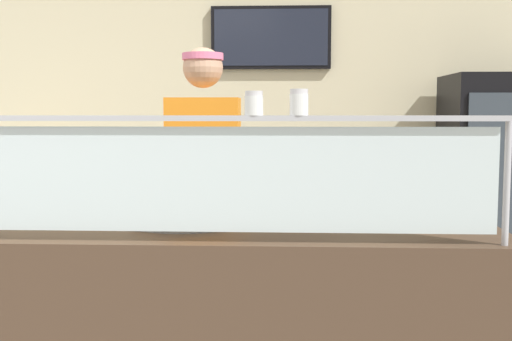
{
  "coord_description": "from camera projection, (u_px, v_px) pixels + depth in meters",
  "views": [
    {
      "loc": [
        1.4,
        -2.2,
        1.43
      ],
      "look_at": [
        1.27,
        0.43,
        1.18
      ],
      "focal_mm": 44.19,
      "sensor_mm": 36.0,
      "label": 1
    }
  ],
  "objects": [
    {
      "name": "pizza_tray",
      "position": [
        186.0,
        219.0,
        2.71
      ],
      "size": [
        0.5,
        0.5,
        0.04
      ],
      "color": "#9EA0A8",
      "rests_on": "serving_counter"
    },
    {
      "name": "drink_fridge",
      "position": [
        498.0,
        195.0,
        4.44
      ],
      "size": [
        0.73,
        0.68,
        1.69
      ],
      "color": "black",
      "rests_on": "ground"
    },
    {
      "name": "parmesan_shaker",
      "position": [
        254.0,
        105.0,
        2.25
      ],
      "size": [
        0.07,
        0.07,
        0.09
      ],
      "color": "white",
      "rests_on": "sneeze_guard"
    },
    {
      "name": "serving_counter",
      "position": [
        225.0,
        337.0,
        2.67
      ],
      "size": [
        2.28,
        0.78,
        0.95
      ],
      "primitive_type": "cube",
      "color": "#4C3828",
      "rests_on": "ground"
    },
    {
      "name": "shop_rear_unit",
      "position": [
        254.0,
        121.0,
        4.92
      ],
      "size": [
        6.68,
        0.13,
        2.7
      ],
      "color": "beige",
      "rests_on": "ground"
    },
    {
      "name": "prep_shelf",
      "position": [
        21.0,
        247.0,
        4.6
      ],
      "size": [
        0.7,
        0.55,
        0.89
      ],
      "primitive_type": "cube",
      "color": "#B7BABF",
      "rests_on": "ground"
    },
    {
      "name": "pizza_box_stack",
      "position": [
        19.0,
        174.0,
        4.55
      ],
      "size": [
        0.44,
        0.43,
        0.18
      ],
      "color": "tan",
      "rests_on": "prep_shelf"
    },
    {
      "name": "worker_figure",
      "position": [
        205.0,
        192.0,
        3.33
      ],
      "size": [
        0.41,
        0.5,
        1.76
      ],
      "color": "#23232D",
      "rests_on": "ground"
    },
    {
      "name": "pizza_server",
      "position": [
        189.0,
        215.0,
        2.69
      ],
      "size": [
        0.14,
        0.29,
        0.01
      ],
      "primitive_type": "cube",
      "rotation": [
        0.0,
        0.0,
        -0.26
      ],
      "color": "#ADAFB7",
      "rests_on": "pizza_tray"
    },
    {
      "name": "sneeze_guard",
      "position": [
        215.0,
        163.0,
        2.27
      ],
      "size": [
        2.1,
        0.06,
        0.46
      ],
      "color": "#B2B5BC",
      "rests_on": "serving_counter"
    },
    {
      "name": "pepper_flake_shaker",
      "position": [
        299.0,
        104.0,
        2.24
      ],
      "size": [
        0.07,
        0.07,
        0.09
      ],
      "color": "white",
      "rests_on": "sneeze_guard"
    }
  ]
}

